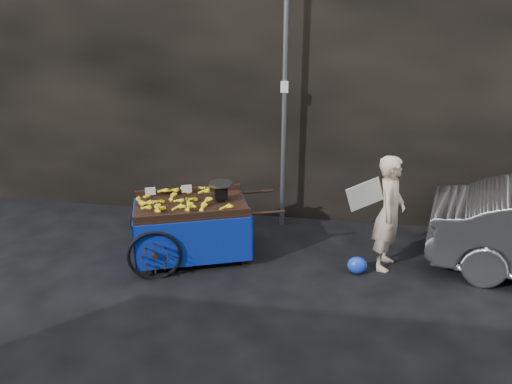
# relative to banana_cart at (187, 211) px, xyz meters

# --- Properties ---
(ground) EXTENTS (80.00, 80.00, 0.00)m
(ground) POSITION_rel_banana_cart_xyz_m (0.97, 0.06, -0.77)
(ground) COLOR black
(ground) RESTS_ON ground
(building_wall) EXTENTS (13.50, 2.00, 5.00)m
(building_wall) POSITION_rel_banana_cart_xyz_m (1.37, 2.66, 1.73)
(building_wall) COLOR black
(building_wall) RESTS_ON ground
(street_pole) EXTENTS (0.12, 0.10, 4.00)m
(street_pole) POSITION_rel_banana_cart_xyz_m (1.27, 1.36, 1.24)
(street_pole) COLOR slate
(street_pole) RESTS_ON ground
(banana_cart) EXTENTS (2.49, 1.73, 1.24)m
(banana_cart) POSITION_rel_banana_cart_xyz_m (0.00, 0.00, 0.00)
(banana_cart) COLOR black
(banana_cart) RESTS_ON ground
(vendor) EXTENTS (0.92, 0.71, 1.71)m
(vendor) POSITION_rel_banana_cart_xyz_m (2.93, 0.18, 0.09)
(vendor) COLOR beige
(vendor) RESTS_ON ground
(plastic_bag) EXTENTS (0.28, 0.23, 0.25)m
(plastic_bag) POSITION_rel_banana_cart_xyz_m (2.53, -0.10, -0.64)
(plastic_bag) COLOR blue
(plastic_bag) RESTS_ON ground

